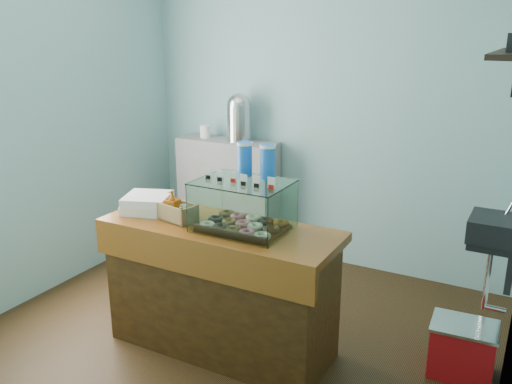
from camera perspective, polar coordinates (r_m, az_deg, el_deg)
The scene contains 9 objects.
ground at distance 4.13m, azimuth -1.69°, elevation -14.24°, with size 3.50×3.50×0.00m, color black.
room_shell at distance 3.55m, azimuth -1.51°, elevation 9.95°, with size 3.54×3.04×2.82m.
counter at distance 3.72m, azimuth -3.76°, elevation -9.95°, with size 1.60×0.60×0.90m.
back_shelf at distance 5.37m, azimuth -2.97°, elevation -0.28°, with size 1.00×0.32×1.10m, color gray.
display_case at distance 3.44m, azimuth -1.07°, elevation -1.16°, with size 0.58×0.43×0.54m.
condiment_crate at distance 3.64m, azimuth -8.36°, elevation -1.90°, with size 0.28×0.20×0.20m.
pastry_boxes at distance 3.86m, azimuth -11.36°, elevation -1.14°, with size 0.40×0.39×0.12m.
coffee_urn at distance 5.11m, azimuth -1.81°, elevation 7.97°, with size 0.25×0.25×0.46m.
red_cooler at distance 3.81m, azimuth 20.87°, elevation -15.19°, with size 0.42×0.33×0.36m.
Camera 1 is at (1.79, -3.04, 2.14)m, focal length 38.00 mm.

